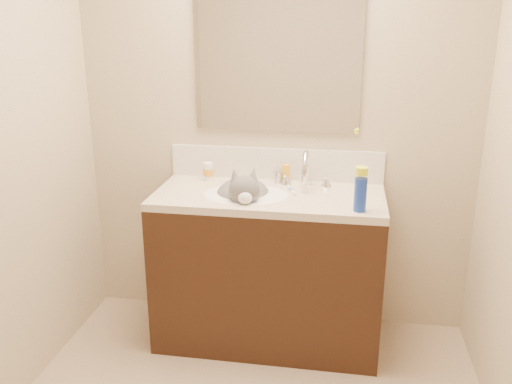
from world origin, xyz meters
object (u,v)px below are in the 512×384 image
(basin, at_px, (245,207))
(silver_jar, at_px, (278,177))
(faucet, at_px, (306,172))
(pill_bottle, at_px, (208,171))
(cat, at_px, (244,197))
(vanity_cabinet, at_px, (268,271))
(amber_bottle, at_px, (286,174))
(spray_can, at_px, (360,195))

(basin, xyz_separation_m, silver_jar, (0.14, 0.23, 0.10))
(faucet, xyz_separation_m, silver_jar, (-0.16, 0.07, -0.06))
(silver_jar, bearing_deg, pill_bottle, -177.85)
(basin, relative_size, silver_jar, 7.64)
(faucet, distance_m, cat, 0.36)
(vanity_cabinet, height_order, faucet, faucet)
(cat, distance_m, silver_jar, 0.27)
(vanity_cabinet, xyz_separation_m, amber_bottle, (0.06, 0.21, 0.50))
(cat, xyz_separation_m, amber_bottle, (0.20, 0.22, 0.08))
(pill_bottle, bearing_deg, vanity_cabinet, -26.94)
(vanity_cabinet, height_order, cat, cat)
(basin, xyz_separation_m, spray_can, (0.58, -0.17, 0.15))
(amber_bottle, xyz_separation_m, spray_can, (0.40, -0.41, 0.03))
(basin, xyz_separation_m, faucet, (0.30, 0.17, 0.16))
(faucet, bearing_deg, cat, -154.48)
(amber_bottle, bearing_deg, basin, -127.44)
(pill_bottle, bearing_deg, cat, -40.10)
(vanity_cabinet, distance_m, amber_bottle, 0.55)
(faucet, bearing_deg, silver_jar, 156.73)
(spray_can, bearing_deg, silver_jar, 137.64)
(basin, height_order, silver_jar, silver_jar)
(spray_can, bearing_deg, faucet, 130.33)
(amber_bottle, bearing_deg, cat, -131.53)
(faucet, relative_size, spray_can, 1.71)
(faucet, bearing_deg, vanity_cabinet, -142.71)
(basin, relative_size, amber_bottle, 4.44)
(faucet, height_order, cat, faucet)
(basin, height_order, spray_can, spray_can)
(faucet, xyz_separation_m, spray_can, (0.28, -0.33, -0.00))
(vanity_cabinet, height_order, amber_bottle, amber_bottle)
(vanity_cabinet, distance_m, silver_jar, 0.52)
(vanity_cabinet, xyz_separation_m, cat, (-0.13, -0.01, 0.42))
(pill_bottle, distance_m, spray_can, 0.92)
(vanity_cabinet, relative_size, faucet, 4.29)
(pill_bottle, height_order, silver_jar, pill_bottle)
(vanity_cabinet, relative_size, amber_bottle, 11.84)
(cat, distance_m, pill_bottle, 0.32)
(basin, distance_m, cat, 0.05)
(faucet, height_order, amber_bottle, faucet)
(cat, relative_size, spray_can, 2.74)
(basin, height_order, faucet, faucet)
(amber_bottle, bearing_deg, faucet, -31.75)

